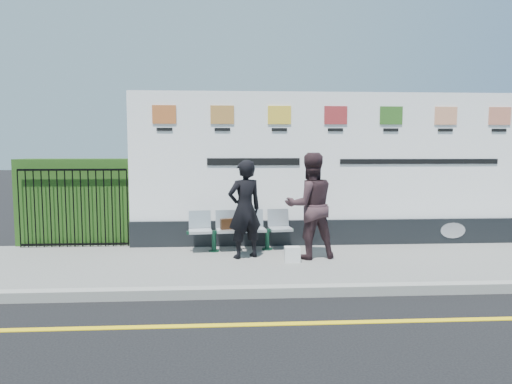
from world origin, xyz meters
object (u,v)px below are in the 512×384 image
at_px(woman_left, 245,209).
at_px(woman_right, 310,206).
at_px(billboard, 334,179).
at_px(bench, 241,240).

xyz_separation_m(woman_left, woman_right, (1.13, -0.06, 0.06)).
bearing_deg(woman_right, woman_left, -12.91).
height_order(billboard, woman_left, billboard).
bearing_deg(woman_right, bench, -37.89).
bearing_deg(billboard, woman_left, -149.16).
relative_size(bench, woman_right, 1.05).
relative_size(billboard, bench, 4.17).
height_order(billboard, bench, billboard).
xyz_separation_m(billboard, bench, (-1.86, -0.51, -1.09)).
bearing_deg(bench, billboard, 9.79).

